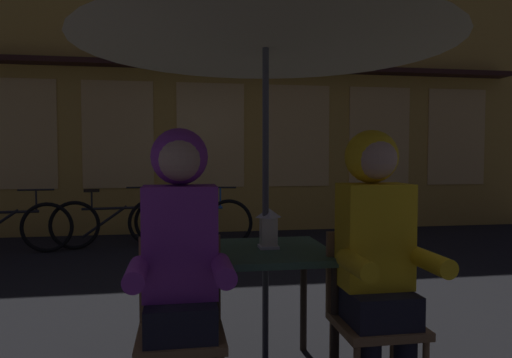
{
  "coord_description": "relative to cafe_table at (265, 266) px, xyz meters",
  "views": [
    {
      "loc": [
        -0.48,
        -2.58,
        1.27
      ],
      "look_at": [
        0.0,
        0.33,
        1.12
      ],
      "focal_mm": 32.7,
      "sensor_mm": 36.0,
      "label": 1
    }
  ],
  "objects": [
    {
      "name": "bicycle_second",
      "position": [
        -1.37,
        4.03,
        -0.29
      ],
      "size": [
        1.67,
        0.24,
        0.84
      ],
      "color": "black",
      "rests_on": "ground_plane"
    },
    {
      "name": "shopfront_building",
      "position": [
        0.77,
        5.4,
        2.45
      ],
      "size": [
        10.0,
        0.93,
        6.2
      ],
      "color": "gold",
      "rests_on": "ground_plane"
    },
    {
      "name": "chair_left",
      "position": [
        -0.48,
        -0.37,
        -0.15
      ],
      "size": [
        0.4,
        0.4,
        0.87
      ],
      "color": "olive",
      "rests_on": "ground_plane"
    },
    {
      "name": "bicycle_third",
      "position": [
        -0.3,
        3.97,
        -0.29
      ],
      "size": [
        1.65,
        0.41,
        0.84
      ],
      "color": "black",
      "rests_on": "ground_plane"
    },
    {
      "name": "patio_umbrella",
      "position": [
        0.0,
        0.0,
        1.42
      ],
      "size": [
        2.1,
        2.1,
        2.31
      ],
      "color": "#4C4C51",
      "rests_on": "ground_plane"
    },
    {
      "name": "person_left_hooded",
      "position": [
        -0.48,
        -0.43,
        0.21
      ],
      "size": [
        0.45,
        0.56,
        1.4
      ],
      "color": "black",
      "rests_on": "ground_plane"
    },
    {
      "name": "lantern",
      "position": [
        0.02,
        0.02,
        0.22
      ],
      "size": [
        0.11,
        0.11,
        0.23
      ],
      "color": "white",
      "rests_on": "cafe_table"
    },
    {
      "name": "cafe_table",
      "position": [
        0.0,
        0.0,
        0.0
      ],
      "size": [
        0.72,
        0.72,
        0.74
      ],
      "color": "#42664C",
      "rests_on": "ground_plane"
    },
    {
      "name": "person_right_hooded",
      "position": [
        0.48,
        -0.43,
        0.21
      ],
      "size": [
        0.45,
        0.56,
        1.4
      ],
      "color": "black",
      "rests_on": "ground_plane"
    },
    {
      "name": "bicycle_nearest",
      "position": [
        -2.7,
        3.79,
        -0.29
      ],
      "size": [
        1.68,
        0.2,
        0.84
      ],
      "color": "black",
      "rests_on": "ground_plane"
    },
    {
      "name": "chair_right",
      "position": [
        0.48,
        -0.37,
        -0.15
      ],
      "size": [
        0.4,
        0.4,
        0.87
      ],
      "color": "olive",
      "rests_on": "ground_plane"
    }
  ]
}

